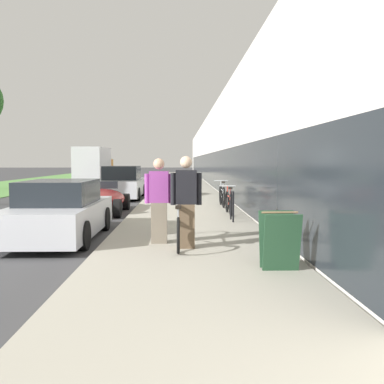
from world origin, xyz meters
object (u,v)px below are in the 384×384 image
(tandem_bicycle, at_px, (178,227))
(parked_sedan_far, at_px, (122,184))
(cruiser_bike_nearest, at_px, (229,202))
(person_rider, at_px, (186,202))
(sandwich_board_sign, at_px, (279,240))
(cruiser_bike_middle, at_px, (222,196))
(parked_sedan_curbside, at_px, (60,212))
(person_bystander, at_px, (159,201))
(moving_truck, at_px, (94,165))
(bike_rack_hoop, at_px, (232,203))
(vintage_roadster_curbside, at_px, (98,200))

(tandem_bicycle, relative_size, parked_sedan_far, 0.53)
(cruiser_bike_nearest, bearing_deg, person_rider, -105.46)
(sandwich_board_sign, bearing_deg, cruiser_bike_middle, 89.86)
(cruiser_bike_middle, distance_m, sandwich_board_sign, 9.21)
(cruiser_bike_nearest, relative_size, cruiser_bike_middle, 0.98)
(person_rider, relative_size, parked_sedan_curbside, 0.43)
(person_bystander, bearing_deg, person_rider, -43.46)
(sandwich_board_sign, height_order, moving_truck, moving_truck)
(sandwich_board_sign, bearing_deg, tandem_bicycle, 128.60)
(person_rider, height_order, cruiser_bike_nearest, person_rider)
(bike_rack_hoop, relative_size, vintage_roadster_curbside, 0.22)
(cruiser_bike_nearest, height_order, parked_sedan_curbside, parked_sedan_curbside)
(tandem_bicycle, xyz_separation_m, person_rider, (0.15, -0.29, 0.52))
(tandem_bicycle, height_order, sandwich_board_sign, sandwich_board_sign)
(person_rider, distance_m, vintage_roadster_curbside, 7.11)
(cruiser_bike_middle, bearing_deg, cruiser_bike_nearest, -90.52)
(tandem_bicycle, relative_size, parked_sedan_curbside, 0.57)
(bike_rack_hoop, distance_m, vintage_roadster_curbside, 5.09)
(vintage_roadster_curbside, bearing_deg, tandem_bicycle, -65.76)
(cruiser_bike_middle, bearing_deg, tandem_bicycle, -102.36)
(cruiser_bike_nearest, height_order, sandwich_board_sign, sandwich_board_sign)
(person_bystander, xyz_separation_m, bike_rack_hoop, (1.88, 3.17, -0.35))
(person_bystander, height_order, parked_sedan_far, person_bystander)
(person_rider, xyz_separation_m, bike_rack_hoop, (1.34, 3.68, -0.37))
(tandem_bicycle, height_order, cruiser_bike_middle, cruiser_bike_middle)
(moving_truck, bearing_deg, parked_sedan_curbside, -80.46)
(person_rider, height_order, cruiser_bike_middle, person_rider)
(sandwich_board_sign, distance_m, parked_sedan_curbside, 5.42)
(bike_rack_hoop, relative_size, moving_truck, 0.12)
(cruiser_bike_middle, bearing_deg, person_bystander, -105.75)
(cruiser_bike_middle, bearing_deg, sandwich_board_sign, -90.14)
(person_bystander, bearing_deg, bike_rack_hoop, 59.32)
(person_rider, height_order, person_bystander, person_rider)
(tandem_bicycle, bearing_deg, person_rider, -63.13)
(person_bystander, relative_size, parked_sedan_far, 0.38)
(sandwich_board_sign, distance_m, vintage_roadster_curbside, 9.22)
(tandem_bicycle, bearing_deg, vintage_roadster_curbside, 114.24)
(person_bystander, distance_m, vintage_roadster_curbside, 6.43)
(person_rider, xyz_separation_m, parked_sedan_far, (-2.89, 12.41, -0.31))
(tandem_bicycle, distance_m, parked_sedan_curbside, 3.04)
(bike_rack_hoop, distance_m, cruiser_bike_middle, 3.86)
(person_bystander, bearing_deg, vintage_roadster_curbside, 111.84)
(person_rider, height_order, moving_truck, moving_truck)
(person_rider, distance_m, moving_truck, 28.20)
(person_rider, bearing_deg, bike_rack_hoop, 70.05)
(tandem_bicycle, bearing_deg, sandwich_board_sign, -51.40)
(cruiser_bike_nearest, bearing_deg, bike_rack_hoop, -93.20)
(person_rider, relative_size, parked_sedan_far, 0.39)
(person_rider, relative_size, person_bystander, 1.02)
(bike_rack_hoop, height_order, sandwich_board_sign, sandwich_board_sign)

